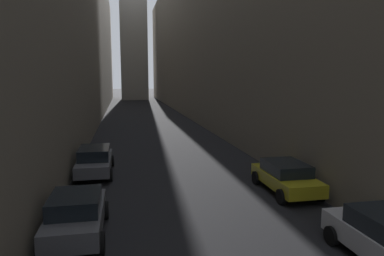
% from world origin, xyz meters
% --- Properties ---
extents(ground_plane, '(264.00, 264.00, 0.00)m').
position_xyz_m(ground_plane, '(0.00, 48.00, 0.00)').
color(ground_plane, black).
extents(building_block_left, '(10.45, 108.00, 23.31)m').
position_xyz_m(building_block_left, '(-10.73, 50.00, 11.66)').
color(building_block_left, '#756B5B').
rests_on(building_block_left, ground).
extents(building_block_right, '(11.84, 108.00, 23.04)m').
position_xyz_m(building_block_right, '(11.42, 50.00, 11.52)').
color(building_block_right, '#756B5B').
rests_on(building_block_right, ground).
extents(parked_car_left_third, '(1.90, 3.91, 1.49)m').
position_xyz_m(parked_car_left_third, '(-4.40, 18.67, 0.78)').
color(parked_car_left_third, '#4C4C51').
rests_on(parked_car_left_third, ground).
extents(parked_car_left_far, '(1.92, 4.55, 1.50)m').
position_xyz_m(parked_car_left_far, '(-4.40, 26.41, 0.79)').
color(parked_car_left_far, '#4C4C51').
rests_on(parked_car_left_far, ground).
extents(parked_car_right_far, '(1.98, 4.13, 1.40)m').
position_xyz_m(parked_car_right_far, '(4.40, 21.59, 0.75)').
color(parked_car_right_far, '#A59919').
rests_on(parked_car_right_far, ground).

